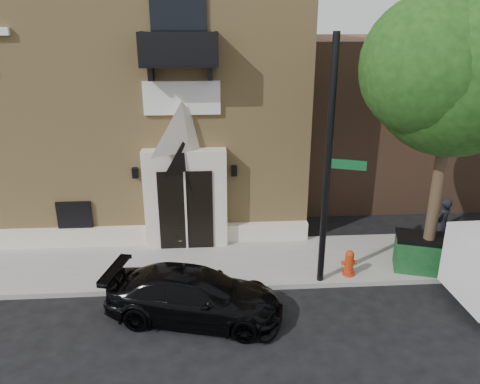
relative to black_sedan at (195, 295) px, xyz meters
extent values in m
plane|color=black|center=(0.68, 1.12, -0.64)|extent=(120.00, 120.00, 0.00)
cube|color=gray|center=(1.68, 2.62, -0.57)|extent=(42.00, 3.00, 0.15)
cube|color=tan|center=(-2.32, 9.12, 3.86)|extent=(12.00, 10.00, 9.00)
cube|color=beige|center=(-2.32, 4.00, -0.19)|extent=(12.00, 0.30, 0.60)
cube|color=beige|center=(-0.32, 3.87, 1.11)|extent=(2.60, 0.55, 3.20)
pyramid|color=beige|center=(-0.32, 3.87, 3.46)|extent=(2.60, 0.55, 1.50)
cube|color=black|center=(-0.32, 3.58, 0.81)|extent=(1.70, 0.06, 2.60)
cube|color=beige|center=(-0.32, 3.54, 0.81)|extent=(0.06, 0.04, 2.60)
cube|color=white|center=(-0.32, 4.06, 4.26)|extent=(2.30, 0.10, 1.00)
cube|color=black|center=(-0.32, 3.67, 5.26)|extent=(2.20, 0.90, 0.10)
cube|color=black|center=(-0.32, 3.24, 5.71)|extent=(2.20, 0.06, 0.90)
cube|color=black|center=(-1.37, 3.67, 5.71)|extent=(0.06, 0.90, 0.90)
cube|color=black|center=(0.73, 3.67, 5.71)|extent=(0.06, 0.90, 0.90)
cube|color=black|center=(-0.32, 4.09, 6.46)|extent=(1.60, 0.08, 2.20)
cube|color=black|center=(-3.92, 4.07, 0.51)|extent=(1.10, 0.10, 1.00)
cube|color=red|center=(-3.92, 4.10, 0.51)|extent=(0.85, 0.06, 0.75)
cube|color=black|center=(-1.87, 4.00, 1.96)|extent=(0.18, 0.18, 0.32)
cube|color=black|center=(1.23, 4.00, 1.96)|extent=(0.18, 0.18, 0.32)
cube|color=brown|center=(12.68, 10.12, 2.56)|extent=(18.00, 8.00, 6.40)
cylinder|color=#38281C|center=(6.68, 1.57, 1.61)|extent=(0.32, 0.32, 4.20)
sphere|color=#183C10|center=(6.68, 1.57, 5.18)|extent=(4.20, 4.20, 4.20)
sphere|color=#183C10|center=(7.48, 1.87, 4.88)|extent=(3.36, 3.36, 3.36)
sphere|color=#183C10|center=(5.98, 1.37, 5.38)|extent=(3.57, 3.57, 3.57)
sphere|color=#183C10|center=(6.88, 0.87, 5.58)|extent=(3.15, 3.15, 3.15)
imported|color=black|center=(0.00, 0.00, 0.00)|extent=(4.72, 2.79, 1.28)
cylinder|color=black|center=(7.61, 0.79, -0.26)|extent=(0.78, 0.27, 0.77)
cylinder|color=black|center=(3.51, 1.33, 2.86)|extent=(0.18, 0.18, 6.71)
cube|color=#0F4F25|center=(3.99, 1.16, 2.97)|extent=(0.91, 0.37, 0.25)
cube|color=#0F4F25|center=(3.69, 1.80, 3.25)|extent=(0.37, 0.91, 0.25)
cylinder|color=#AD2E0D|center=(4.40, 1.55, -0.45)|extent=(0.35, 0.35, 0.08)
cylinder|color=#AD2E0D|center=(4.40, 1.55, -0.14)|extent=(0.25, 0.25, 0.54)
sphere|color=#AD2E0D|center=(4.40, 1.55, 0.15)|extent=(0.25, 0.25, 0.25)
cylinder|color=#AD2E0D|center=(4.40, 1.55, -0.10)|extent=(0.44, 0.12, 0.12)
cube|color=#103C1B|center=(6.65, 1.71, 0.00)|extent=(1.79, 1.34, 0.98)
cube|color=black|center=(6.65, 1.71, 0.53)|extent=(1.85, 1.39, 0.11)
imported|color=#4D5D2D|center=(-0.52, 3.75, -0.17)|extent=(0.68, 0.62, 0.65)
imported|color=black|center=(7.71, 2.86, 0.39)|extent=(0.77, 0.70, 1.77)
camera|label=1|loc=(0.44, -10.09, 6.49)|focal=35.00mm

